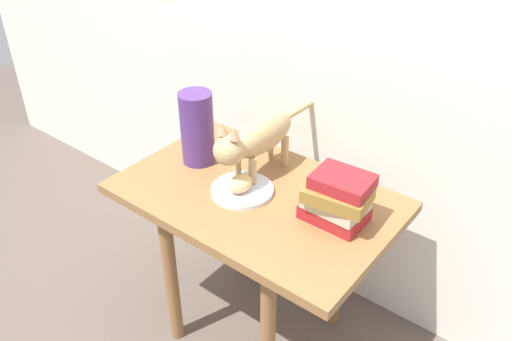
% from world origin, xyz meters
% --- Properties ---
extents(ground_plane, '(6.00, 6.00, 0.00)m').
position_xyz_m(ground_plane, '(0.00, 0.00, 0.00)').
color(ground_plane, brown).
extents(side_table, '(0.82, 0.52, 0.58)m').
position_xyz_m(side_table, '(0.00, 0.00, 0.50)').
color(side_table, olive).
rests_on(side_table, ground).
extents(plate, '(0.19, 0.19, 0.01)m').
position_xyz_m(plate, '(-0.04, -0.02, 0.59)').
color(plate, silver).
rests_on(plate, side_table).
extents(bread_roll, '(0.06, 0.08, 0.05)m').
position_xyz_m(bread_roll, '(-0.03, -0.03, 0.62)').
color(bread_roll, '#E0BC7A').
rests_on(bread_roll, plate).
extents(cat, '(0.10, 0.48, 0.23)m').
position_xyz_m(cat, '(-0.06, 0.07, 0.72)').
color(cat, tan).
rests_on(cat, side_table).
extents(book_stack, '(0.19, 0.15, 0.15)m').
position_xyz_m(book_stack, '(0.25, 0.03, 0.66)').
color(book_stack, maroon).
rests_on(book_stack, side_table).
extents(green_vase, '(0.11, 0.11, 0.24)m').
position_xyz_m(green_vase, '(-0.26, 0.03, 0.70)').
color(green_vase, '#4C2D72').
rests_on(green_vase, side_table).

